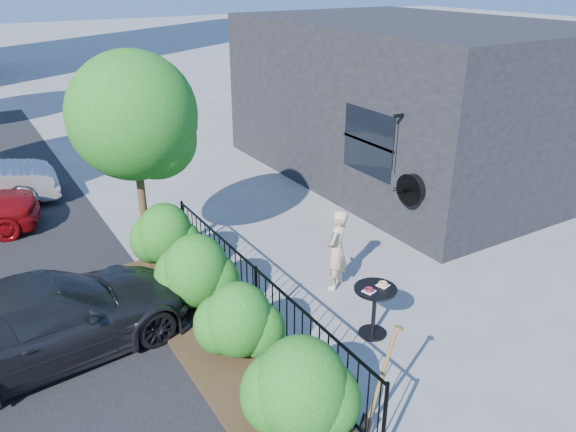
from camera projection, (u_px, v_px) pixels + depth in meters
ground at (335, 301)px, 9.52m from camera, size 120.00×120.00×0.00m
shop_building at (408, 99)px, 14.84m from camera, size 6.22×9.00×4.00m
fence at (256, 297)px, 8.58m from camera, size 0.05×6.05×1.10m
planting_bed at (216, 340)px, 8.46m from camera, size 1.30×6.00×0.08m
shrubs at (217, 298)px, 8.32m from camera, size 1.10×5.60×1.24m
patio_tree at (138, 124)px, 9.50m from camera, size 2.20×2.20×3.94m
cafe_table at (375, 303)px, 8.44m from camera, size 0.65×0.65×0.87m
woman at (337, 250)px, 9.67m from camera, size 0.64×0.59×1.46m
shovel at (379, 387)px, 6.63m from camera, size 0.49×0.19×1.45m
car_darkgrey at (44, 320)px, 7.93m from camera, size 4.43×2.22×1.24m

